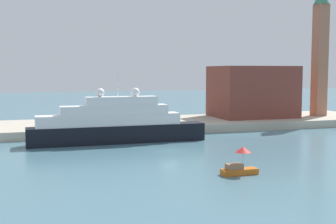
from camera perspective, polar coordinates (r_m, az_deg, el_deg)
name	(u,v)px	position (r m, az deg, el deg)	size (l,w,h in m)	color
ground	(169,151)	(66.29, 0.12, -5.02)	(400.00, 400.00, 0.00)	slate
quay_dock	(130,125)	(91.09, -4.85, -1.73)	(110.00, 20.14, 1.60)	#B7AD99
large_yacht	(116,124)	(73.85, -6.67, -1.57)	(29.29, 3.58, 11.59)	black
small_motorboat	(240,164)	(51.92, 9.14, -6.64)	(4.27, 1.82, 3.20)	#C66019
harbor_building	(252,92)	(101.62, 10.74, 2.58)	(17.17, 12.84, 11.34)	brown
bell_tower	(320,47)	(108.05, 18.89, 7.90)	(3.50, 3.50, 29.33)	#9E664C
parked_car	(72,122)	(87.04, -12.14, -1.21)	(4.54, 1.72, 1.43)	#1E4C99
person_figure	(106,122)	(83.52, -7.93, -1.30)	(0.36, 0.36, 1.68)	#4C4C4C
mooring_bollard	(152,124)	(83.33, -2.02, -1.57)	(0.47, 0.47, 0.68)	black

